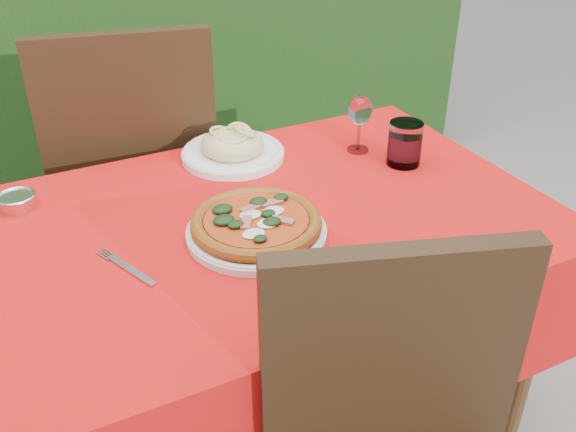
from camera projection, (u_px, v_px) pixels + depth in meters
name	position (u px, v px, depth m)	size (l,w,h in m)	color
dining_table	(271.00, 269.00, 1.53)	(1.26, 0.86, 0.75)	#4A2C18
chair_far	(135.00, 170.00, 1.95)	(0.56, 0.56, 1.06)	black
pizza_plate	(256.00, 226.00, 1.36)	(0.31, 0.31, 0.06)	silver
pasta_plate	(233.00, 148.00, 1.69)	(0.27, 0.27, 0.08)	white
water_glass	(405.00, 146.00, 1.65)	(0.09, 0.09, 0.11)	silver
wine_glass	(360.00, 113.00, 1.68)	(0.06, 0.06, 0.16)	silver
fork	(132.00, 271.00, 1.26)	(0.02, 0.19, 0.01)	#B1B1B8
steel_ramekin	(17.00, 202.00, 1.47)	(0.08, 0.08, 0.03)	silver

